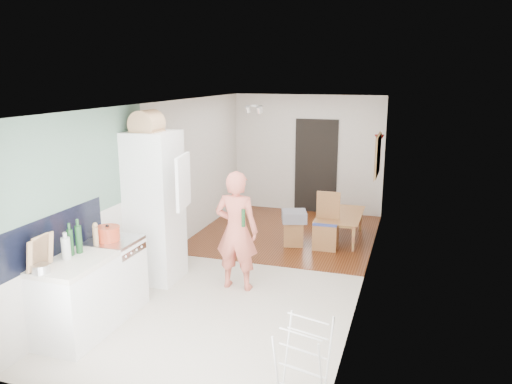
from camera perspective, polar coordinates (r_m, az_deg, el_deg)
The scene contains 32 objects.
room_shell at distance 7.36m, azimuth 0.09°, elevation 0.27°, with size 3.20×7.00×2.50m, color beige, non-canonical shape.
floor at distance 7.74m, azimuth 0.09°, elevation -8.79°, with size 3.20×7.00×0.01m, color beige.
wood_floor_overlay at distance 9.41m, azimuth 3.55°, elevation -4.69°, with size 3.20×3.30×0.01m, color brown.
sage_wall_panel at distance 6.22m, azimuth -19.92°, elevation 2.69°, with size 0.02×3.00×1.30m, color #567560.
tile_splashback at distance 5.97m, azimuth -22.56°, elevation -4.91°, with size 0.02×1.90×0.50m, color black.
doorway_recess at distance 10.67m, azimuth 6.86°, elevation 2.91°, with size 0.90×0.04×2.00m, color black.
base_cabinet at distance 6.05m, azimuth -19.83°, elevation -11.74°, with size 0.60×0.90×0.86m, color white.
worktop at distance 5.88m, azimuth -20.19°, elevation -7.66°, with size 0.62×0.92×0.06m, color beige.
range_cooker at distance 6.60m, azimuth -15.85°, elevation -9.22°, with size 0.60×0.60×0.88m, color white.
cooker_top at distance 6.44m, azimuth -16.11°, elevation -5.43°, with size 0.60×0.60×0.04m, color silver.
fridge_housing at distance 7.20m, azimuth -11.51°, elevation -1.73°, with size 0.66×0.66×2.15m, color white.
fridge_door at distance 6.55m, azimuth -8.33°, elevation 1.19°, with size 0.56×0.04×0.70m, color white.
fridge_interior at distance 6.95m, azimuth -9.46°, elevation 1.84°, with size 0.02×0.52×0.66m, color white.
pinboard at distance 8.85m, azimuth 13.76°, elevation 4.09°, with size 0.03×0.90×0.70m, color tan.
pinboard_frame at distance 8.85m, azimuth 13.67°, elevation 4.10°, with size 0.01×0.94×0.74m, color olive.
wall_sconce at distance 9.47m, azimuth 13.90°, elevation 5.89°, with size 0.18×0.18×0.16m, color #6A0C0A.
person at distance 6.78m, azimuth -2.25°, elevation -3.23°, with size 0.72×0.47×1.96m, color #D56654.
dining_table at distance 9.12m, azimuth 9.71°, elevation -4.15°, with size 1.16×0.65×0.41m, color olive.
dining_chair at distance 8.53m, azimuth 8.03°, elevation -3.38°, with size 0.40×0.40×0.96m, color olive, non-canonical shape.
stool at distance 8.70m, azimuth 4.34°, elevation -4.74°, with size 0.33×0.33×0.44m, color olive, non-canonical shape.
grey_drape at distance 8.61m, azimuth 4.38°, elevation -2.78°, with size 0.41×0.41×0.19m, color slate.
drying_rack at distance 4.70m, azimuth 5.43°, elevation -19.10°, with size 0.41×0.37×0.80m, color white, non-canonical shape.
bread_bin at distance 6.97m, azimuth -12.37°, elevation 7.61°, with size 0.40×0.38×0.21m, color tan, non-canonical shape.
red_casserole at distance 6.40m, azimuth -16.58°, elevation -4.57°, with size 0.30×0.30×0.18m, color #C74123.
steel_pan at distance 5.63m, azimuth -23.38°, elevation -8.04°, with size 0.18×0.18×0.09m, color silver.
held_bottle at distance 6.58m, azimuth -1.46°, elevation -2.98°, with size 0.05×0.05×0.24m, color #1B4420.
bottle_a at distance 6.04m, azimuth -19.60°, elevation -5.12°, with size 0.07×0.07×0.32m, color #1B4420.
bottle_b at distance 6.00m, azimuth -20.45°, elevation -5.42°, with size 0.07×0.07×0.30m, color #1B4420.
bottle_c at distance 5.91m, azimuth -20.89°, elevation -6.04°, with size 0.10×0.10×0.25m, color beige.
pepper_mill_front at distance 6.27m, azimuth -17.83°, elevation -4.84°, with size 0.06×0.06×0.22m, color tan.
pepper_mill_back at distance 6.28m, azimuth -17.90°, elevation -4.89°, with size 0.05×0.05×0.20m, color tan.
chopping_boards at distance 5.67m, azimuth -23.46°, elevation -6.36°, with size 0.04×0.28×0.38m, color tan, non-canonical shape.
Camera 1 is at (2.19, -6.82, 2.92)m, focal length 35.00 mm.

